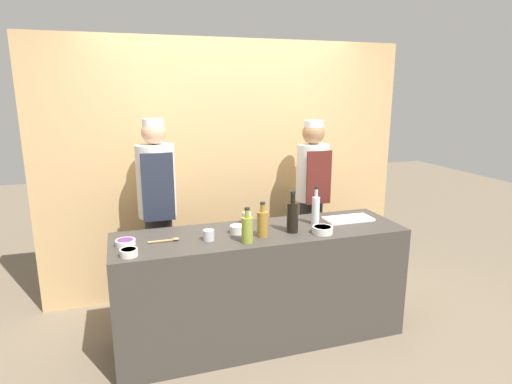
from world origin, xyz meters
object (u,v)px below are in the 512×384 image
at_px(sauce_bowl_brown, 238,229).
at_px(sauce_bowl_purple, 125,242).
at_px(sauce_bowl_green, 129,252).
at_px(bottle_oil, 247,229).
at_px(cup_cream, 247,218).
at_px(sauce_bowl_orange, 322,230).
at_px(bottle_vinegar, 263,223).
at_px(cup_steel, 209,235).
at_px(cutting_board, 348,219).
at_px(chef_right, 312,200).
at_px(wooden_spoon, 167,240).
at_px(bottle_clear, 316,210).
at_px(chef_left, 158,211).
at_px(bottle_soy, 293,216).

distance_m(sauce_bowl_brown, sauce_bowl_purple, 0.81).
height_order(sauce_bowl_brown, sauce_bowl_purple, sauce_bowl_brown).
height_order(sauce_bowl_green, bottle_oil, bottle_oil).
xyz_separation_m(sauce_bowl_purple, cup_cream, (0.94, 0.22, 0.02)).
xyz_separation_m(bottle_oil, cup_cream, (0.12, 0.42, -0.05)).
distance_m(sauce_bowl_orange, cup_cream, 0.62).
bearing_deg(sauce_bowl_purple, bottle_vinegar, -6.71).
relative_size(bottle_oil, cup_steel, 3.16).
xyz_separation_m(bottle_vinegar, cup_cream, (-0.02, 0.33, -0.06)).
relative_size(sauce_bowl_green, cutting_board, 0.29).
bearing_deg(bottle_vinegar, chef_right, 45.11).
bearing_deg(cup_cream, wooden_spoon, -160.69).
xyz_separation_m(sauce_bowl_purple, bottle_vinegar, (0.97, -0.11, 0.08)).
distance_m(sauce_bowl_brown, bottle_oil, 0.23).
height_order(bottle_oil, chef_right, chef_right).
distance_m(sauce_bowl_purple, cutting_board, 1.77).
distance_m(sauce_bowl_brown, cutting_board, 0.96).
xyz_separation_m(sauce_bowl_green, bottle_clear, (1.45, 0.25, 0.09)).
relative_size(sauce_bowl_brown, chef_right, 0.07).
bearing_deg(sauce_bowl_brown, chef_right, 34.34).
xyz_separation_m(sauce_bowl_brown, sauce_bowl_purple, (-0.81, -0.02, -0.01)).
bearing_deg(sauce_bowl_orange, chef_left, 144.50).
bearing_deg(sauce_bowl_orange, bottle_vinegar, 171.28).
bearing_deg(cup_cream, sauce_bowl_purple, -166.85).
xyz_separation_m(sauce_bowl_purple, chef_left, (0.28, 0.63, 0.03)).
distance_m(bottle_clear, chef_left, 1.33).
bearing_deg(bottle_clear, sauce_bowl_orange, -102.06).
bearing_deg(wooden_spoon, bottle_soy, -4.57).
height_order(sauce_bowl_orange, cup_steel, cup_steel).
xyz_separation_m(sauce_bowl_orange, chef_right, (0.29, 0.81, 0.01)).
bearing_deg(sauce_bowl_purple, bottle_clear, 1.68).
xyz_separation_m(sauce_bowl_purple, cup_steel, (0.57, -0.07, 0.02)).
bearing_deg(sauce_bowl_orange, sauce_bowl_brown, 161.60).
bearing_deg(sauce_bowl_green, bottle_oil, 0.82).
bearing_deg(bottle_clear, cup_steel, -172.62).
bearing_deg(bottle_oil, sauce_bowl_brown, 92.81).
bearing_deg(wooden_spoon, sauce_bowl_purple, 177.77).
xyz_separation_m(bottle_clear, cup_cream, (-0.52, 0.18, -0.07)).
distance_m(sauce_bowl_orange, cup_steel, 0.85).
distance_m(bottle_oil, chef_right, 1.21).
distance_m(sauce_bowl_green, wooden_spoon, 0.33).
xyz_separation_m(sauce_bowl_green, cutting_board, (1.75, 0.27, -0.02)).
height_order(bottle_vinegar, bottle_clear, bottle_clear).
bearing_deg(bottle_oil, sauce_bowl_purple, 166.30).
height_order(sauce_bowl_orange, cup_cream, cup_cream).
bearing_deg(sauce_bowl_brown, bottle_vinegar, -40.72).
xyz_separation_m(sauce_bowl_orange, cup_steel, (-0.85, 0.11, 0.01)).
relative_size(bottle_clear, wooden_spoon, 1.40).
bearing_deg(bottle_clear, cutting_board, 2.41).
bearing_deg(chef_left, bottle_clear, -26.29).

